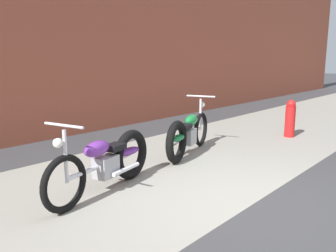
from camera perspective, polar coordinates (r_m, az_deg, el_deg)
name	(u,v)px	position (r m, az deg, el deg)	size (l,w,h in m)	color
ground_plane	(249,207)	(4.33, 13.20, -12.91)	(80.00, 80.00, 0.00)	#38383A
sidewalk_slab	(146,175)	(5.31, -3.73, -8.01)	(36.00, 3.50, 0.01)	gray
motorcycle_purple	(110,161)	(4.69, -9.63, -5.70)	(1.98, 0.70, 1.03)	black
motorcycle_green	(187,134)	(6.22, 3.11, -1.37)	(1.94, 0.85, 1.03)	black
fire_hydrant	(290,118)	(8.19, 19.53, 1.21)	(0.22, 0.22, 0.84)	red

